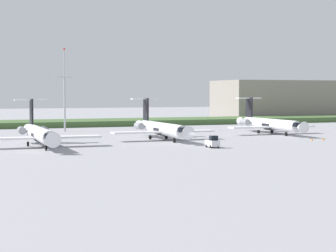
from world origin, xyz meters
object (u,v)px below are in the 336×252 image
at_px(regional_jet_third, 269,124).
at_px(baggage_tug, 213,142).
at_px(regional_jet_second, 161,128).
at_px(safety_cone_front_marker, 312,139).
at_px(safety_cone_mid_marker, 323,139).
at_px(antenna_mast, 65,97).
at_px(regional_jet_nearest, 39,133).

height_order(regional_jet_third, baggage_tug, regional_jet_third).
bearing_deg(baggage_tug, regional_jet_second, 97.15).
distance_m(safety_cone_front_marker, safety_cone_mid_marker, 2.81).
bearing_deg(safety_cone_mid_marker, baggage_tug, -165.95).
bearing_deg(regional_jet_third, regional_jet_second, -165.64).
bearing_deg(antenna_mast, baggage_tug, -72.82).
relative_size(regional_jet_nearest, safety_cone_front_marker, 56.36).
relative_size(safety_cone_front_marker, safety_cone_mid_marker, 1.00).
bearing_deg(safety_cone_mid_marker, safety_cone_front_marker, 178.83).
xyz_separation_m(baggage_tug, safety_cone_front_marker, (26.90, 7.49, -0.73)).
distance_m(regional_jet_nearest, regional_jet_second, 28.46).
relative_size(antenna_mast, safety_cone_front_marker, 39.91).
relative_size(regional_jet_second, baggage_tug, 9.69).
height_order(regional_jet_nearest, safety_cone_front_marker, regional_jet_nearest).
height_order(regional_jet_third, antenna_mast, antenna_mast).
xyz_separation_m(regional_jet_third, safety_cone_mid_marker, (0.80, -21.74, -2.26)).
height_order(regional_jet_nearest, regional_jet_second, same).
distance_m(regional_jet_second, regional_jet_third, 32.58).
distance_m(antenna_mast, safety_cone_mid_marker, 67.73).
distance_m(baggage_tug, safety_cone_mid_marker, 30.64).
distance_m(regional_jet_second, antenna_mast, 37.94).
distance_m(regional_jet_second, safety_cone_mid_marker, 35.19).
height_order(regional_jet_second, regional_jet_third, same).
height_order(regional_jet_second, safety_cone_front_marker, regional_jet_second).
relative_size(baggage_tug, safety_cone_front_marker, 5.82).
bearing_deg(regional_jet_third, antenna_mast, 150.24).
height_order(regional_jet_second, safety_cone_mid_marker, regional_jet_second).
xyz_separation_m(regional_jet_nearest, baggage_tug, (30.07, -13.48, -1.53)).
distance_m(regional_jet_third, safety_cone_mid_marker, 21.87).
distance_m(baggage_tug, safety_cone_front_marker, 27.94).
xyz_separation_m(regional_jet_nearest, regional_jet_second, (27.43, 7.61, 0.00)).
bearing_deg(regional_jet_third, safety_cone_front_marker, -95.30).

